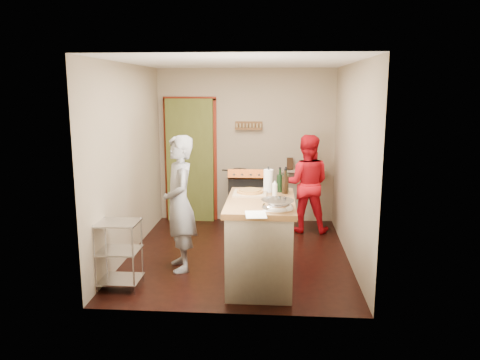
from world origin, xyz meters
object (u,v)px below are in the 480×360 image
at_px(wire_shelving, 119,251).
at_px(island, 261,239).
at_px(stove, 247,199).
at_px(person_stripe, 180,204).
at_px(person_red, 306,184).

bearing_deg(wire_shelving, island, 10.50).
bearing_deg(island, wire_shelving, -169.50).
height_order(stove, person_stripe, person_stripe).
distance_m(wire_shelving, person_red, 3.30).
relative_size(person_stripe, person_red, 1.10).
height_order(wire_shelving, person_stripe, person_stripe).
bearing_deg(stove, wire_shelving, -116.85).
bearing_deg(stove, person_stripe, -110.36).
height_order(wire_shelving, island, island).
height_order(island, person_stripe, person_stripe).
bearing_deg(wire_shelving, stove, 63.15).
relative_size(wire_shelving, person_red, 0.51).
bearing_deg(person_red, wire_shelving, 51.63).
xyz_separation_m(wire_shelving, person_red, (2.28, 2.37, 0.34)).
height_order(island, person_red, person_red).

